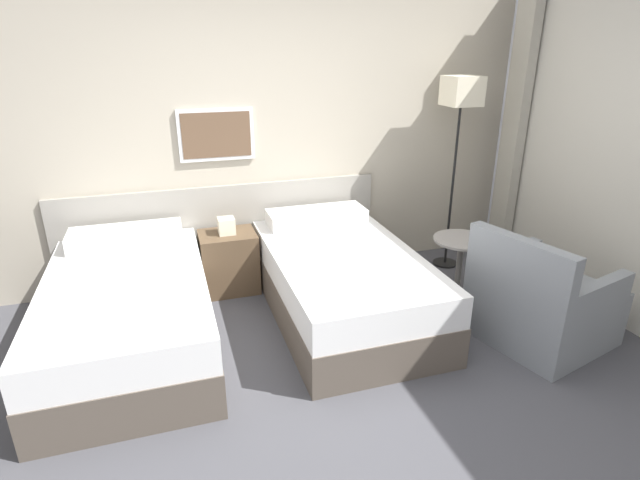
% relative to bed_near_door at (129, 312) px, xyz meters
% --- Properties ---
extents(ground_plane, '(16.00, 16.00, 0.00)m').
position_rel_bed_near_door_xyz_m(ground_plane, '(1.32, -1.02, -0.28)').
color(ground_plane, '#47474C').
extents(wall_headboard, '(10.00, 0.10, 2.70)m').
position_rel_bed_near_door_xyz_m(wall_headboard, '(1.29, 1.01, 1.01)').
color(wall_headboard, '#B7AD99').
rests_on(wall_headboard, ground_plane).
extents(bed_near_door, '(1.10, 1.91, 0.68)m').
position_rel_bed_near_door_xyz_m(bed_near_door, '(0.00, 0.00, 0.00)').
color(bed_near_door, brown).
rests_on(bed_near_door, ground_plane).
extents(bed_near_window, '(1.10, 1.91, 0.68)m').
position_rel_bed_near_door_xyz_m(bed_near_window, '(1.62, 0.00, 0.00)').
color(bed_near_window, brown).
rests_on(bed_near_window, ground_plane).
extents(nightstand, '(0.49, 0.39, 0.68)m').
position_rel_bed_near_door_xyz_m(nightstand, '(0.81, 0.71, -0.00)').
color(nightstand, brown).
rests_on(nightstand, ground_plane).
extents(floor_lamp, '(0.29, 0.29, 1.81)m').
position_rel_bed_near_door_xyz_m(floor_lamp, '(2.95, 0.61, 1.29)').
color(floor_lamp, black).
rests_on(floor_lamp, ground_plane).
extents(side_table, '(0.46, 0.46, 0.58)m').
position_rel_bed_near_door_xyz_m(side_table, '(2.62, -0.12, 0.12)').
color(side_table, gray).
rests_on(side_table, ground_plane).
extents(armchair, '(1.02, 1.00, 0.87)m').
position_rel_bed_near_door_xyz_m(armchair, '(2.88, -0.80, -0.01)').
color(armchair, gray).
rests_on(armchair, ground_plane).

